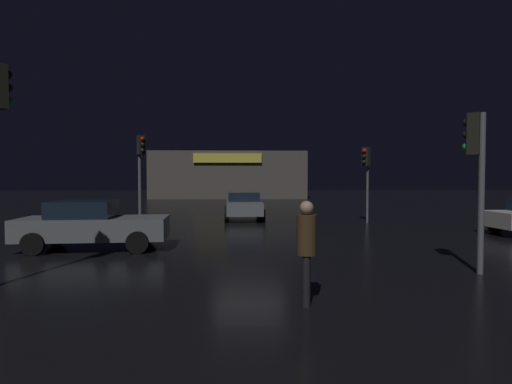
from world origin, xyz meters
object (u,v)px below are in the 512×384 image
(traffic_signal_cross_left, at_px, (366,166))
(car_far, at_px, (92,225))
(traffic_signal_main, at_px, (476,158))
(pedestrian, at_px, (307,244))
(traffic_signal_cross_right, at_px, (141,162))
(car_crossing, at_px, (244,206))
(store_building, at_px, (229,175))

(traffic_signal_cross_left, xyz_separation_m, car_far, (-10.61, -7.07, -2.02))
(traffic_signal_main, relative_size, car_far, 0.82)
(traffic_signal_cross_left, xyz_separation_m, pedestrian, (-4.90, -12.79, -1.72))
(traffic_signal_cross_right, bearing_deg, car_far, -86.73)
(traffic_signal_cross_right, xyz_separation_m, car_far, (0.44, -7.76, -2.24))
(car_far, xyz_separation_m, car_crossing, (4.65, 8.96, -0.02))
(traffic_signal_main, height_order, pedestrian, traffic_signal_main)
(traffic_signal_main, relative_size, car_crossing, 0.92)
(store_building, bearing_deg, car_far, -95.14)
(car_crossing, relative_size, pedestrian, 2.21)
(pedestrian, bearing_deg, car_crossing, 94.13)
(traffic_signal_cross_right, height_order, car_far, traffic_signal_cross_right)
(traffic_signal_cross_left, height_order, pedestrian, traffic_signal_cross_left)
(store_building, height_order, pedestrian, store_building)
(traffic_signal_cross_right, relative_size, pedestrian, 2.40)
(store_building, relative_size, traffic_signal_cross_right, 3.90)
(traffic_signal_main, bearing_deg, car_far, 160.74)
(traffic_signal_main, relative_size, traffic_signal_cross_left, 0.99)
(traffic_signal_main, relative_size, traffic_signal_cross_right, 0.85)
(traffic_signal_cross_right, xyz_separation_m, pedestrian, (6.16, -13.48, -1.95))
(store_building, distance_m, pedestrian, 39.20)
(store_building, xyz_separation_m, traffic_signal_cross_right, (-3.44, -25.60, 0.46))
(car_far, height_order, pedestrian, pedestrian)
(traffic_signal_main, distance_m, car_crossing, 13.64)
(car_crossing, bearing_deg, traffic_signal_cross_left, -17.55)
(car_far, relative_size, pedestrian, 2.50)
(store_building, distance_m, traffic_signal_cross_left, 27.37)
(traffic_signal_main, xyz_separation_m, car_far, (-9.94, 3.47, -1.88))
(car_crossing, bearing_deg, store_building, 93.88)
(traffic_signal_cross_right, bearing_deg, traffic_signal_cross_left, -3.55)
(traffic_signal_main, bearing_deg, traffic_signal_cross_left, 86.35)
(traffic_signal_cross_right, height_order, pedestrian, traffic_signal_cross_right)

